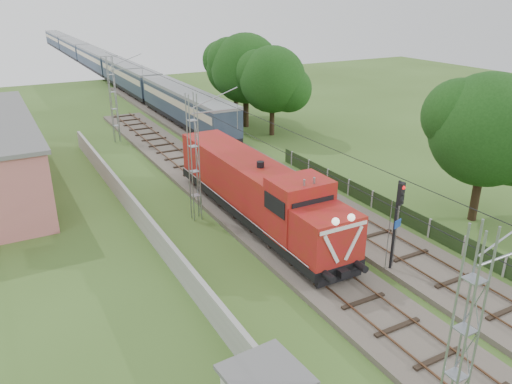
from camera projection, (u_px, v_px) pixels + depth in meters
ground at (354, 300)px, 23.42m from camera, size 140.00×140.00×0.00m
track_main at (277, 237)px, 29.06m from camera, size 4.20×70.00×0.45m
track_side at (249, 162)px, 41.86m from camera, size 4.20×80.00×0.45m
catenary at (195, 158)px, 30.37m from camera, size 3.31×70.00×8.00m
boundary_wall at (142, 219)px, 30.03m from camera, size 0.25×40.00×1.50m
fence at (429, 228)px, 29.20m from camera, size 0.12×32.00×1.20m
locomotive at (256, 190)px, 30.34m from camera, size 3.02×17.23×4.37m
coach_rake at (96, 59)px, 88.17m from camera, size 2.90×108.29×3.35m
signal_post at (398, 212)px, 24.33m from camera, size 0.55×0.44×5.08m
tree_a at (488, 131)px, 29.60m from camera, size 7.14×6.80×9.26m
tree_b at (273, 80)px, 48.45m from camera, size 6.76×6.44×8.77m
tree_c at (246, 69)px, 51.33m from camera, size 7.48×7.12×9.69m
tree_d at (236, 68)px, 55.52m from camera, size 6.91×6.58×8.96m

